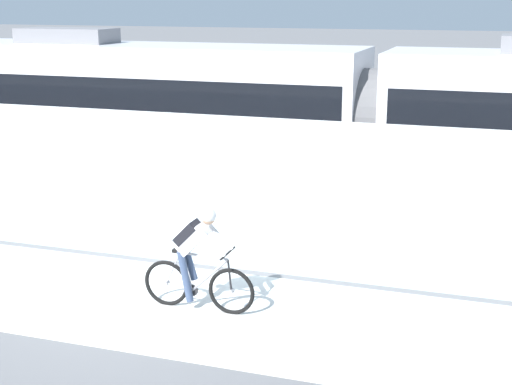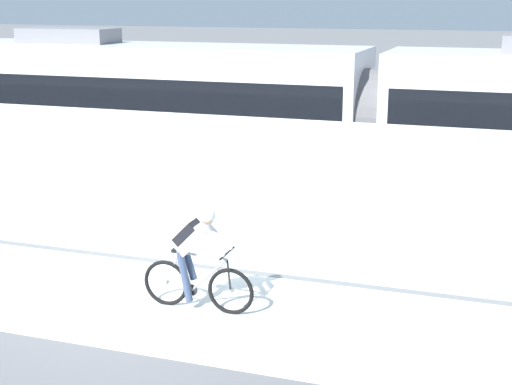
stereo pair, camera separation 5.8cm
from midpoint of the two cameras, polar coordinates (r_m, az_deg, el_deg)
name	(u,v)px [view 2 (the right image)]	position (r m, az deg, el deg)	size (l,w,h in m)	color
ground_plane	(127,299)	(11.91, -9.71, -8.04)	(200.00, 200.00, 0.00)	slate
bike_path_deck	(127,299)	(11.91, -9.71, -8.01)	(32.00, 3.20, 0.01)	silver
glass_parapet	(175,228)	(13.25, -6.05, -2.68)	(32.00, 0.05, 1.24)	silver
concrete_barrier_wall	(213,175)	(14.70, -3.18, 1.34)	(32.00, 0.36, 2.34)	white
tram_rail_near	(254,201)	(17.24, -0.06, -0.62)	(32.00, 0.08, 0.01)	#595654
tram_rail_far	(273,186)	(18.56, 1.37, 0.49)	(32.00, 0.08, 0.01)	#595654
tram	(374,121)	(16.90, 9.09, 5.44)	(22.56, 2.54, 3.81)	silver
cyclist_on_bike	(197,259)	(11.13, -4.40, -5.11)	(1.77, 0.58, 1.61)	black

